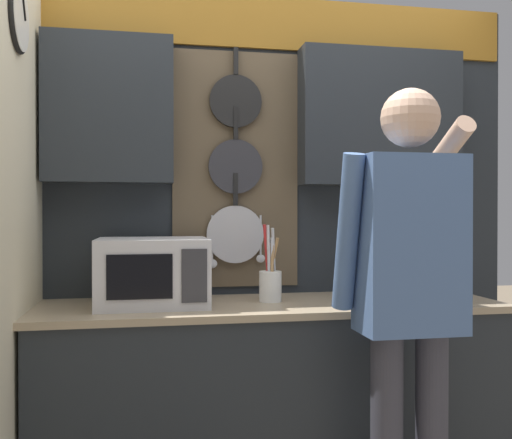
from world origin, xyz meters
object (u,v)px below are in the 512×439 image
person (408,280)px  knife_block (384,276)px  utensil_crock (271,281)px  microwave (153,272)px

person → knife_block: bearing=76.1°
utensil_crock → knife_block: bearing=-0.3°
utensil_crock → person: (0.41, -0.52, 0.06)m
microwave → person: bearing=-29.0°
knife_block → utensil_crock: utensil_crock is taller
knife_block → microwave: bearing=-180.0°
knife_block → utensil_crock: 0.54m
microwave → person: 1.07m
utensil_crock → person: bearing=-51.8°
person → microwave: bearing=151.0°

